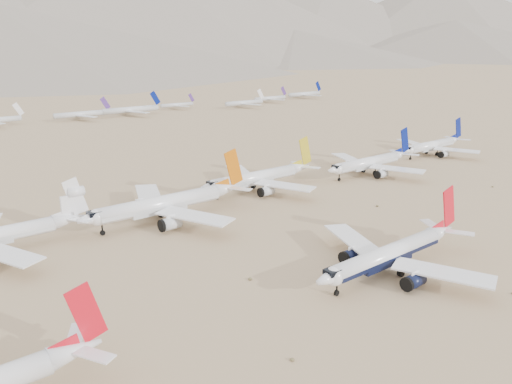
% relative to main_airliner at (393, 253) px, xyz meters
% --- Properties ---
extents(ground, '(7000.00, 7000.00, 0.00)m').
position_rel_main_airliner_xyz_m(ground, '(0.50, 3.61, -4.85)').
color(ground, '#947B56').
rests_on(ground, ground).
extents(main_airliner, '(50.01, 48.85, 17.65)m').
position_rel_main_airliner_xyz_m(main_airliner, '(0.00, 0.00, 0.00)').
color(main_airliner, white).
rests_on(main_airliner, ground).
extents(row2_navy_widebody, '(50.10, 48.99, 17.82)m').
position_rel_main_airliner_xyz_m(row2_navy_widebody, '(73.36, 65.56, 0.12)').
color(row2_navy_widebody, white).
rests_on(row2_navy_widebody, ground).
extents(row2_gold_tail, '(50.77, 49.66, 18.08)m').
position_rel_main_airliner_xyz_m(row2_gold_tail, '(20.26, 75.87, 0.20)').
color(row2_gold_tail, white).
rests_on(row2_gold_tail, ground).
extents(row2_orange_tail, '(55.13, 53.93, 19.66)m').
position_rel_main_airliner_xyz_m(row2_orange_tail, '(-23.86, 67.67, 0.67)').
color(row2_orange_tail, white).
rests_on(row2_orange_tail, ground).
extents(row2_blue_far, '(47.84, 46.77, 17.00)m').
position_rel_main_airliner_xyz_m(row2_blue_far, '(129.19, 70.87, -0.12)').
color(row2_blue_far, white).
rests_on(row2_blue_far, ground).
extents(distant_storage_row, '(579.38, 65.25, 15.84)m').
position_rel_main_airliner_xyz_m(distant_storage_row, '(16.92, 303.27, -0.42)').
color(distant_storage_row, silver).
rests_on(distant_storage_row, ground).
extents(foothills, '(4637.50, 1395.00, 155.00)m').
position_rel_main_airliner_xyz_m(foothills, '(527.17, 1103.61, 62.30)').
color(foothills, slate).
rests_on(foothills, ground).
extents(desert_scrub, '(261.14, 121.67, 0.63)m').
position_rel_main_airliner_xyz_m(desert_scrub, '(2.76, -25.61, -4.56)').
color(desert_scrub, brown).
rests_on(desert_scrub, ground).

